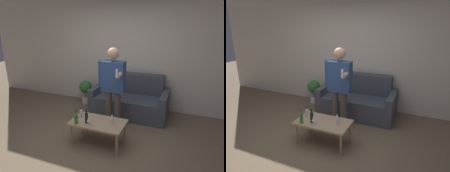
{
  "view_description": "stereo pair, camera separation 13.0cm",
  "coord_description": "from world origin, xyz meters",
  "views": [
    {
      "loc": [
        1.51,
        -2.51,
        2.09
      ],
      "look_at": [
        0.24,
        0.76,
        0.95
      ],
      "focal_mm": 32.0,
      "sensor_mm": 36.0,
      "label": 1
    },
    {
      "loc": [
        1.63,
        -2.46,
        2.09
      ],
      "look_at": [
        0.24,
        0.76,
        0.95
      ],
      "focal_mm": 32.0,
      "sensor_mm": 36.0,
      "label": 2
    }
  ],
  "objects": [
    {
      "name": "person_standing_front",
      "position": [
        0.19,
        0.91,
        0.95
      ],
      "size": [
        0.54,
        0.43,
        1.64
      ],
      "color": "brown",
      "rests_on": "ground_plane"
    },
    {
      "name": "couch",
      "position": [
        0.32,
        1.7,
        0.32
      ],
      "size": [
        1.73,
        0.87,
        0.91
      ],
      "color": "#474C56",
      "rests_on": "ground_plane"
    },
    {
      "name": "bottle_dark",
      "position": [
        -0.02,
        0.2,
        0.52
      ],
      "size": [
        0.06,
        0.06,
        0.24
      ],
      "color": "black",
      "rests_on": "coffee_table"
    },
    {
      "name": "ground_plane",
      "position": [
        0.0,
        0.0,
        0.0
      ],
      "size": [
        16.0,
        16.0,
        0.0
      ],
      "primitive_type": "plane",
      "color": "#756047"
    },
    {
      "name": "coffee_table",
      "position": [
        0.15,
        0.3,
        0.37
      ],
      "size": [
        0.96,
        0.54,
        0.42
      ],
      "color": "tan",
      "rests_on": "ground_plane"
    },
    {
      "name": "wine_glass_far",
      "position": [
        0.06,
        0.13,
        0.54
      ],
      "size": [
        0.07,
        0.07,
        0.17
      ],
      "color": "silver",
      "rests_on": "coffee_table"
    },
    {
      "name": "bottle_orange",
      "position": [
        -0.17,
        0.11,
        0.52
      ],
      "size": [
        0.06,
        0.06,
        0.24
      ],
      "color": "#23752D",
      "rests_on": "coffee_table"
    },
    {
      "name": "wall_back",
      "position": [
        0.0,
        2.16,
        1.35
      ],
      "size": [
        8.0,
        0.06,
        2.7
      ],
      "color": "beige",
      "rests_on": "ground_plane"
    },
    {
      "name": "bottle_green",
      "position": [
        -0.22,
        0.37,
        0.49
      ],
      "size": [
        0.06,
        0.06,
        0.18
      ],
      "color": "silver",
      "rests_on": "coffee_table"
    },
    {
      "name": "wine_glass_near",
      "position": [
        0.41,
        0.33,
        0.55
      ],
      "size": [
        0.07,
        0.07,
        0.19
      ],
      "color": "silver",
      "rests_on": "coffee_table"
    },
    {
      "name": "potted_plant",
      "position": [
        -0.94,
        1.87,
        0.4
      ],
      "size": [
        0.33,
        0.33,
        0.62
      ],
      "color": "silver",
      "rests_on": "ground_plane"
    }
  ]
}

